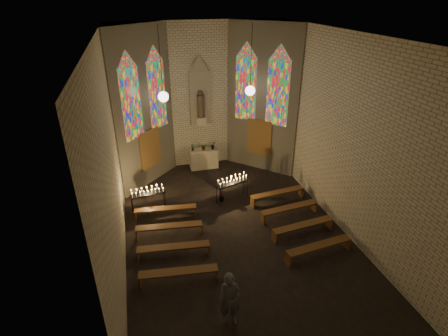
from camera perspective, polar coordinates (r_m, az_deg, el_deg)
The scene contains 18 objects.
floor at distance 13.51m, azimuth 1.58°, elevation -10.07°, with size 12.00×12.00×0.00m, color black.
room at distance 14.71m, azimuth -1.97°, elevation 9.50°, with size 8.22×12.43×7.00m.
altar at distance 17.80m, azimuth -3.33°, elevation 1.56°, with size 1.40×0.60×1.00m, color beige.
flower_vase_left at distance 17.43m, azimuth -5.17°, elevation 3.41°, with size 0.20×0.13×0.37m, color #4C723F.
flower_vase_center at distance 17.46m, azimuth -3.34°, elevation 3.46°, with size 0.31×0.27×0.34m, color #4C723F.
flower_vase_right at distance 17.52m, azimuth -1.78°, elevation 3.75°, with size 0.24×0.19×0.44m, color #4C723F.
aisle_flower_pot at distance 15.10m, azimuth -0.45°, elevation -4.67°, with size 0.24×0.24×0.42m, color #4C723F.
votive_stand_left at distance 14.43m, azimuth -12.38°, elevation -3.87°, with size 1.44×0.52×1.04m.
votive_stand_right at distance 14.78m, azimuth 1.38°, elevation -2.16°, with size 1.53×0.78×1.09m.
pew_left_0 at distance 14.14m, azimuth -9.54°, elevation -6.72°, with size 2.45×0.62×0.47m.
pew_right_0 at distance 15.16m, azimuth 8.76°, elevation -4.14°, with size 2.45×0.62×0.47m.
pew_left_1 at distance 13.16m, azimuth -8.95°, elevation -9.56°, with size 2.45×0.62×0.47m.
pew_right_1 at distance 14.25m, azimuth 10.63°, elevation -6.54°, with size 2.45×0.62×0.47m.
pew_left_2 at distance 12.21m, azimuth -8.26°, elevation -12.84°, with size 2.45×0.62×0.47m.
pew_right_2 at distance 13.38m, azimuth 12.77°, elevation -9.25°, with size 2.45×0.62×0.47m.
pew_left_3 at distance 11.32m, azimuth -7.43°, elevation -16.65°, with size 2.45×0.62×0.47m.
pew_right_3 at distance 12.57m, azimuth 15.24°, elevation -12.32°, with size 2.45×0.62×0.47m.
visitor at distance 9.89m, azimuth 0.96°, elevation -20.70°, with size 0.61×0.40×1.69m, color #4F4E58.
Camera 1 is at (-3.12, -10.30, 8.17)m, focal length 28.00 mm.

